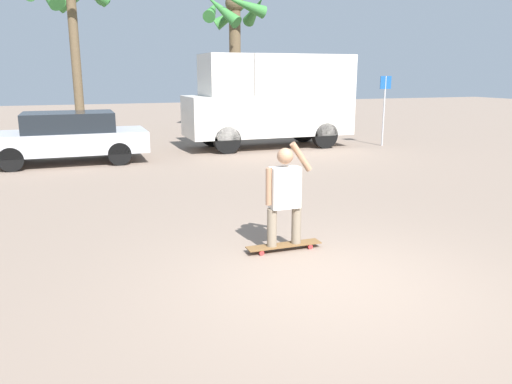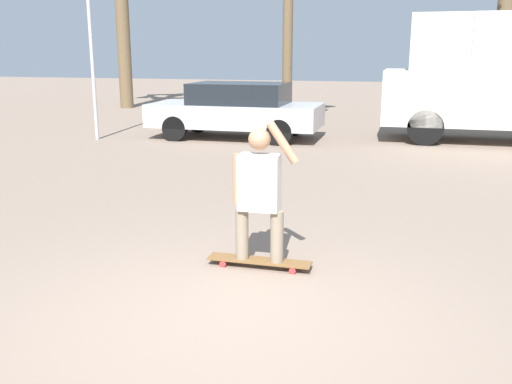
# 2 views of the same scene
# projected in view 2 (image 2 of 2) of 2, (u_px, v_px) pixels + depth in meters

# --- Properties ---
(ground_plane) EXTENTS (80.00, 80.00, 0.00)m
(ground_plane) POSITION_uv_depth(u_px,v_px,m) (232.00, 320.00, 4.96)
(ground_plane) COLOR gray
(skateboard) EXTENTS (1.13, 0.22, 0.09)m
(skateboard) POSITION_uv_depth(u_px,v_px,m) (259.00, 261.00, 6.14)
(skateboard) COLOR brown
(skateboard) RESTS_ON ground_plane
(person_skateboarder) EXTENTS (0.71, 0.23, 1.51)m
(person_skateboarder) POSITION_uv_depth(u_px,v_px,m) (259.00, 187.00, 5.95)
(person_skateboarder) COLOR gray
(person_skateboarder) RESTS_ON skateboard
(camper_van) EXTENTS (5.71, 2.04, 3.16)m
(camper_van) POSITION_uv_depth(u_px,v_px,m) (509.00, 74.00, 14.08)
(camper_van) COLOR black
(camper_van) RESTS_ON ground_plane
(parked_car_silver) EXTENTS (4.47, 1.93, 1.46)m
(parked_car_silver) POSITION_uv_depth(u_px,v_px,m) (237.00, 109.00, 15.06)
(parked_car_silver) COLOR black
(parked_car_silver) RESTS_ON ground_plane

